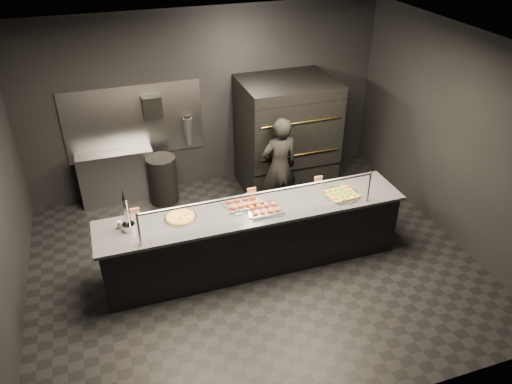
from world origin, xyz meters
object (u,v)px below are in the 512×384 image
Objects in this scene: slider_tray_a at (243,203)px; slider_tray_b at (265,209)px; beer_tap at (127,219)px; pizza_oven at (286,135)px; towel_dispenser at (152,107)px; prep_shelf at (117,176)px; trash_bin at (163,180)px; fire_extinguisher at (188,130)px; round_pizza at (181,217)px; worker at (279,167)px; square_pizza at (342,194)px; service_counter at (254,237)px.

slider_tray_a is 0.32m from slider_tray_b.
pizza_oven is at bearing 33.51° from beer_tap.
towel_dispenser is 0.71× the size of slider_tray_b.
slider_tray_a reaches higher than prep_shelf.
beer_tap is 0.74× the size of trash_bin.
round_pizza is at bearing -104.59° from fire_extinguisher.
towel_dispenser is at bearing 112.31° from slider_tray_b.
pizza_oven is at bearing -17.89° from fire_extinguisher.
pizza_oven is 2.26m from slider_tray_b.
square_pizza is at bearing 106.73° from worker.
slider_tray_b is 1.13m from square_pizza.
towel_dispenser is 3.32m from square_pizza.
fire_extinguisher is at bearing 31.60° from trash_bin.
trash_bin is at bearing -32.30° from worker.
prep_shelf is 2.01× the size of beer_tap.
beer_tap reaches higher than slider_tray_a.
fire_extinguisher is 2.53m from slider_tray_b.
beer_tap is 1.51m from slider_tray_a.
pizza_oven reaches higher than slider_tray_b.
service_counter is 0.52m from slider_tray_a.
trash_bin is (-1.02, 2.15, -0.55)m from slider_tray_b.
beer_tap is at bearing 177.76° from square_pizza.
round_pizza is 0.52× the size of trash_bin.
worker reaches higher than trash_bin.
towel_dispenser is (-0.90, 2.39, 1.09)m from service_counter.
prep_shelf is 2.38× the size of fire_extinguisher.
pizza_oven is 3.85× the size of slider_tray_b.
pizza_oven is 2.88m from prep_shelf.
beer_tap is 0.36× the size of worker.
prep_shelf is at bearing 171.46° from pizza_oven.
round_pizza is 1.08m from slider_tray_b.
pizza_oven is 2.38× the size of trash_bin.
worker is at bearing -26.24° from prep_shelf.
fire_extinguisher reaches higher than prep_shelf.
pizza_oven reaches higher than slider_tray_a.
worker is at bearing 110.48° from square_pizza.
service_counter is at bearing -66.42° from trash_bin.
square_pizza is (2.84, -2.39, 0.49)m from prep_shelf.
service_counter is at bearing 176.99° from square_pizza.
prep_shelf is 3.43× the size of towel_dispenser.
fire_extinguisher is at bearing 122.86° from square_pizza.
towel_dispenser reaches higher than slider_tray_a.
round_pizza is 0.85m from slider_tray_a.
slider_tray_b is 0.62× the size of trash_bin.
pizza_oven is at bearing 40.02° from round_pizza.
slider_tray_a reaches higher than round_pizza.
beer_tap is at bearing -175.71° from round_pizza.
prep_shelf is at bearing 140.00° from square_pizza.
beer_tap is 2.65m from worker.
beer_tap is at bearing 20.86° from worker.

